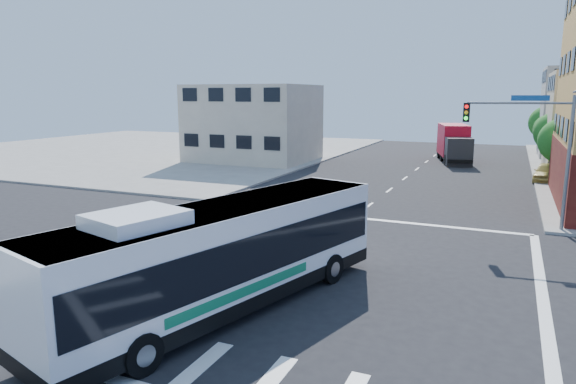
% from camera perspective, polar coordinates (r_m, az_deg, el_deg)
% --- Properties ---
extents(ground, '(120.00, 120.00, 0.00)m').
position_cam_1_polar(ground, '(21.40, -0.02, -8.40)').
color(ground, black).
rests_on(ground, ground).
extents(sidewalk_nw, '(50.00, 50.00, 0.15)m').
position_cam_1_polar(sidewalk_nw, '(69.05, -15.27, 4.64)').
color(sidewalk_nw, gray).
rests_on(sidewalk_nw, ground).
extents(building_west, '(12.06, 10.06, 8.00)m').
position_cam_1_polar(building_west, '(54.69, -3.85, 7.61)').
color(building_west, beige).
rests_on(building_west, ground).
extents(signal_mast_ne, '(7.91, 1.13, 8.07)m').
position_cam_1_polar(signal_mast_ne, '(29.23, 25.57, 5.72)').
color(signal_mast_ne, slate).
rests_on(signal_mast_ne, ground).
extents(street_tree_a, '(3.60, 3.60, 5.53)m').
position_cam_1_polar(street_tree_a, '(46.73, 28.29, 5.29)').
color(street_tree_a, '#372014').
rests_on(street_tree_a, ground).
extents(street_tree_b, '(3.80, 3.80, 5.79)m').
position_cam_1_polar(street_tree_b, '(54.68, 27.67, 6.14)').
color(street_tree_b, '#372014').
rests_on(street_tree_b, ground).
extents(street_tree_c, '(3.40, 3.40, 5.29)m').
position_cam_1_polar(street_tree_c, '(62.67, 27.17, 6.35)').
color(street_tree_c, '#372014').
rests_on(street_tree_c, ground).
extents(street_tree_d, '(4.00, 4.00, 6.03)m').
position_cam_1_polar(street_tree_d, '(70.62, 26.83, 7.10)').
color(street_tree_d, '#372014').
rests_on(street_tree_d, ground).
extents(transit_bus, '(6.32, 13.42, 3.90)m').
position_cam_1_polar(transit_bus, '(16.97, -6.97, -6.88)').
color(transit_bus, black).
rests_on(transit_bus, ground).
extents(box_truck, '(4.51, 8.98, 3.88)m').
position_cam_1_polar(box_truck, '(56.92, 17.98, 5.09)').
color(box_truck, '#222326').
rests_on(box_truck, ground).
extents(parked_car, '(2.33, 4.67, 1.53)m').
position_cam_1_polar(parked_car, '(46.93, 26.79, 1.96)').
color(parked_car, '#CFB755').
rests_on(parked_car, ground).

